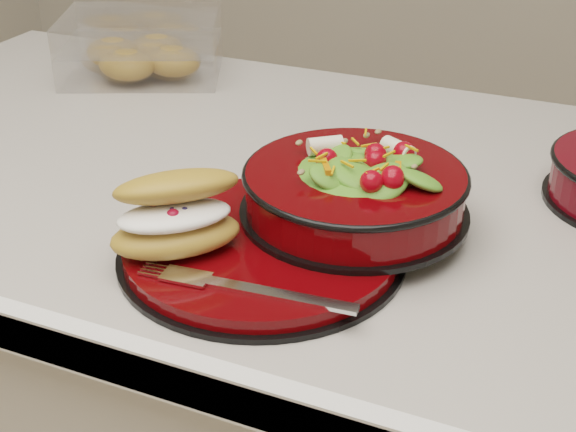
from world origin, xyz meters
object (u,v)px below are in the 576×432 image
at_px(croissant, 178,215).
at_px(pastry_box, 142,48).
at_px(fork, 250,289).
at_px(dinner_plate, 262,248).
at_px(salad_bowl, 355,182).
at_px(island_counter, 247,430).

height_order(croissant, pastry_box, same).
distance_m(fork, pastry_box, 0.68).
bearing_deg(pastry_box, dinner_plate, -70.02).
xyz_separation_m(dinner_plate, croissant, (-0.07, -0.05, 0.05)).
bearing_deg(salad_bowl, pastry_box, 144.36).
relative_size(island_counter, salad_bowl, 5.17).
xyz_separation_m(island_counter, croissant, (0.05, -0.23, 0.50)).
bearing_deg(pastry_box, salad_bowl, -59.46).
height_order(dinner_plate, croissant, croissant).
xyz_separation_m(island_counter, dinner_plate, (0.12, -0.19, 0.46)).
relative_size(dinner_plate, croissant, 1.94).
relative_size(dinner_plate, pastry_box, 0.99).
height_order(dinner_plate, pastry_box, pastry_box).
height_order(island_counter, dinner_plate, dinner_plate).
bearing_deg(fork, dinner_plate, 13.67).
height_order(salad_bowl, croissant, salad_bowl).
height_order(dinner_plate, fork, fork).
xyz_separation_m(dinner_plate, salad_bowl, (0.07, 0.09, 0.05)).
bearing_deg(dinner_plate, fork, -71.47).
bearing_deg(fork, pastry_box, 35.64).
relative_size(croissant, pastry_box, 0.51).
distance_m(island_counter, fork, 0.56).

